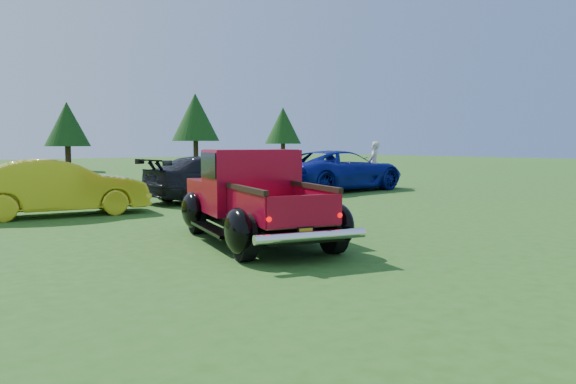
{
  "coord_description": "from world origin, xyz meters",
  "views": [
    {
      "loc": [
        -5.87,
        -6.54,
        1.79
      ],
      "look_at": [
        -0.33,
        0.2,
        1.03
      ],
      "focal_mm": 35.0,
      "sensor_mm": 36.0,
      "label": 1
    }
  ],
  "objects_px": {
    "pickup_truck": "(251,197)",
    "tree_far_east": "(283,126)",
    "show_car_yellow": "(59,187)",
    "show_car_grey": "(218,178)",
    "spectator": "(374,164)",
    "tree_east": "(195,117)",
    "show_car_blue": "(339,171)",
    "tree_mid_right": "(67,124)"
  },
  "relations": [
    {
      "from": "pickup_truck",
      "to": "tree_far_east",
      "type": "bearing_deg",
      "value": 66.09
    },
    {
      "from": "show_car_yellow",
      "to": "show_car_grey",
      "type": "bearing_deg",
      "value": -73.66
    },
    {
      "from": "show_car_grey",
      "to": "spectator",
      "type": "distance_m",
      "value": 8.04
    },
    {
      "from": "tree_far_east",
      "to": "pickup_truck",
      "type": "height_order",
      "value": "tree_far_east"
    },
    {
      "from": "tree_far_east",
      "to": "show_car_yellow",
      "type": "xyz_separation_m",
      "value": [
        -25.5,
        -22.8,
        -2.55
      ]
    },
    {
      "from": "tree_east",
      "to": "pickup_truck",
      "type": "relative_size",
      "value": 1.13
    },
    {
      "from": "pickup_truck",
      "to": "spectator",
      "type": "relative_size",
      "value": 2.59
    },
    {
      "from": "show_car_blue",
      "to": "tree_mid_right",
      "type": "bearing_deg",
      "value": 6.0
    },
    {
      "from": "tree_mid_right",
      "to": "tree_east",
      "type": "relative_size",
      "value": 0.81
    },
    {
      "from": "show_car_blue",
      "to": "tree_far_east",
      "type": "bearing_deg",
      "value": -36.25
    },
    {
      "from": "tree_far_east",
      "to": "tree_mid_right",
      "type": "bearing_deg",
      "value": -178.41
    },
    {
      "from": "tree_far_east",
      "to": "spectator",
      "type": "bearing_deg",
      "value": -120.21
    },
    {
      "from": "tree_east",
      "to": "spectator",
      "type": "xyz_separation_m",
      "value": [
        -3.5,
        -20.47,
        -2.73
      ]
    },
    {
      "from": "pickup_truck",
      "to": "show_car_yellow",
      "type": "bearing_deg",
      "value": 121.92
    },
    {
      "from": "tree_east",
      "to": "spectator",
      "type": "bearing_deg",
      "value": -99.7
    },
    {
      "from": "show_car_yellow",
      "to": "show_car_blue",
      "type": "relative_size",
      "value": 0.78
    },
    {
      "from": "tree_mid_right",
      "to": "show_car_yellow",
      "type": "height_order",
      "value": "tree_mid_right"
    },
    {
      "from": "show_car_grey",
      "to": "spectator",
      "type": "bearing_deg",
      "value": -87.04
    },
    {
      "from": "pickup_truck",
      "to": "show_car_blue",
      "type": "xyz_separation_m",
      "value": [
        8.81,
        6.64,
        -0.04
      ]
    },
    {
      "from": "pickup_truck",
      "to": "show_car_blue",
      "type": "bearing_deg",
      "value": 52.86
    },
    {
      "from": "show_car_yellow",
      "to": "show_car_grey",
      "type": "height_order",
      "value": "show_car_yellow"
    },
    {
      "from": "tree_mid_right",
      "to": "tree_far_east",
      "type": "relative_size",
      "value": 0.92
    },
    {
      "from": "tree_east",
      "to": "pickup_truck",
      "type": "height_order",
      "value": "tree_east"
    },
    {
      "from": "tree_far_east",
      "to": "show_car_blue",
      "type": "relative_size",
      "value": 0.88
    },
    {
      "from": "tree_mid_right",
      "to": "spectator",
      "type": "xyz_separation_m",
      "value": [
        5.5,
        -20.97,
        -2.05
      ]
    },
    {
      "from": "tree_east",
      "to": "tree_far_east",
      "type": "xyz_separation_m",
      "value": [
        9.0,
        1.0,
        -0.41
      ]
    },
    {
      "from": "tree_mid_right",
      "to": "spectator",
      "type": "height_order",
      "value": "tree_mid_right"
    },
    {
      "from": "tree_far_east",
      "to": "show_car_grey",
      "type": "xyz_separation_m",
      "value": [
        -20.5,
        -22.19,
        -2.55
      ]
    },
    {
      "from": "tree_east",
      "to": "show_car_yellow",
      "type": "height_order",
      "value": "tree_east"
    },
    {
      "from": "tree_east",
      "to": "tree_far_east",
      "type": "height_order",
      "value": "tree_east"
    },
    {
      "from": "spectator",
      "to": "show_car_yellow",
      "type": "bearing_deg",
      "value": -21.29
    },
    {
      "from": "show_car_grey",
      "to": "tree_far_east",
      "type": "bearing_deg",
      "value": -44.88
    },
    {
      "from": "tree_far_east",
      "to": "show_car_blue",
      "type": "distance_m",
      "value": 26.73
    },
    {
      "from": "pickup_truck",
      "to": "show_car_blue",
      "type": "relative_size",
      "value": 0.88
    },
    {
      "from": "tree_east",
      "to": "show_car_blue",
      "type": "xyz_separation_m",
      "value": [
        -6.02,
        -20.97,
        -2.9
      ]
    },
    {
      "from": "pickup_truck",
      "to": "tree_mid_right",
      "type": "bearing_deg",
      "value": 94.17
    },
    {
      "from": "show_car_grey",
      "to": "show_car_blue",
      "type": "height_order",
      "value": "show_car_blue"
    },
    {
      "from": "tree_mid_right",
      "to": "pickup_truck",
      "type": "distance_m",
      "value": 28.79
    },
    {
      "from": "show_car_yellow",
      "to": "show_car_blue",
      "type": "height_order",
      "value": "show_car_blue"
    },
    {
      "from": "tree_east",
      "to": "pickup_truck",
      "type": "xyz_separation_m",
      "value": [
        -14.83,
        -27.61,
        -2.86
      ]
    },
    {
      "from": "pickup_truck",
      "to": "spectator",
      "type": "height_order",
      "value": "spectator"
    },
    {
      "from": "show_car_blue",
      "to": "show_car_yellow",
      "type": "bearing_deg",
      "value": 92.62
    }
  ]
}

